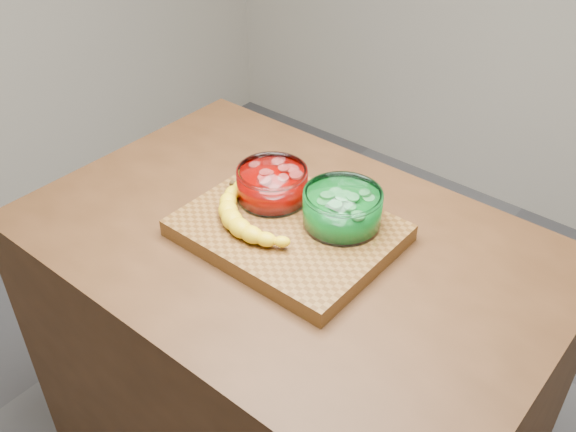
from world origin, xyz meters
The scene contains 5 objects.
counter centered at (0.00, 0.00, 0.45)m, with size 1.20×0.80×0.90m, color #482A15.
cutting_board centered at (0.00, 0.00, 0.92)m, with size 0.45×0.35×0.04m, color brown.
bowl_red centered at (-0.09, 0.05, 0.98)m, with size 0.16×0.16×0.08m.
bowl_green centered at (0.09, 0.08, 0.98)m, with size 0.17×0.17×0.08m.
banana centered at (-0.06, -0.04, 0.96)m, with size 0.28×0.18×0.04m, color yellow, non-canonical shape.
Camera 1 is at (0.71, -0.86, 1.79)m, focal length 40.00 mm.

